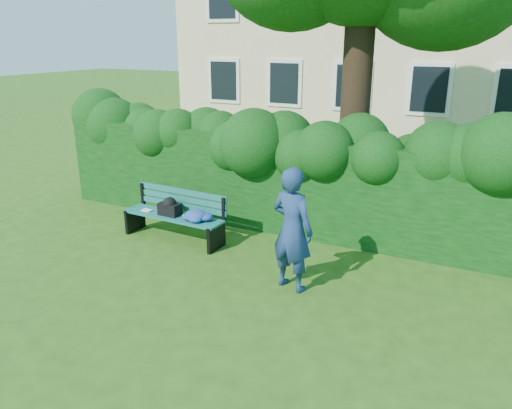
% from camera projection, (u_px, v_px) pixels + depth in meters
% --- Properties ---
extents(ground, '(80.00, 80.00, 0.00)m').
position_uv_depth(ground, '(239.00, 273.00, 7.83)').
color(ground, '#274F15').
rests_on(ground, ground).
extents(hedge, '(10.00, 1.00, 1.80)m').
position_uv_depth(hedge, '(294.00, 183.00, 9.40)').
color(hedge, black).
rests_on(hedge, ground).
extents(park_bench, '(1.97, 0.65, 0.89)m').
position_uv_depth(park_bench, '(180.00, 214.00, 8.94)').
color(park_bench, '#105045').
rests_on(park_bench, ground).
extents(man_reading, '(0.76, 0.59, 1.83)m').
position_uv_depth(man_reading, '(292.00, 229.00, 7.08)').
color(man_reading, navy).
rests_on(man_reading, ground).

